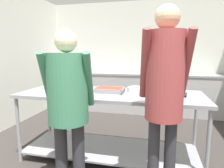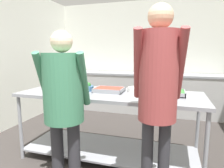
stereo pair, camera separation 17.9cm
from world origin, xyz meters
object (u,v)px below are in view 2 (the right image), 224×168
object	(u,v)px
sauce_pan	(66,85)
guest_serving_right	(158,86)
guest_serving_left	(64,96)
serving_tray_roast	(109,90)
serving_tray_vegetables	(167,93)
broccoli_bowl	(85,88)
plate_stack	(137,90)
water_bottle	(166,68)

from	to	relation	value
sauce_pan	guest_serving_right	size ratio (longest dim) A/B	0.22
guest_serving_left	guest_serving_right	world-z (taller)	guest_serving_right
serving_tray_roast	serving_tray_vegetables	xyz separation A→B (m)	(0.74, 0.05, 0.00)
sauce_pan	serving_tray_roast	distance (m)	0.70
sauce_pan	serving_tray_vegetables	xyz separation A→B (m)	(1.43, -0.04, -0.02)
broccoli_bowl	plate_stack	xyz separation A→B (m)	(0.70, 0.12, -0.01)
serving_tray_roast	plate_stack	bearing A→B (deg)	15.99
sauce_pan	serving_tray_vegetables	size ratio (longest dim) A/B	0.93
broccoli_bowl	serving_tray_roast	bearing A→B (deg)	2.46
broccoli_bowl	serving_tray_vegetables	xyz separation A→B (m)	(1.08, 0.06, -0.02)
sauce_pan	guest_serving_left	size ratio (longest dim) A/B	0.25
broccoli_bowl	guest_serving_right	world-z (taller)	guest_serving_right
sauce_pan	serving_tray_roast	bearing A→B (deg)	-7.50
serving_tray_vegetables	water_bottle	world-z (taller)	water_bottle
serving_tray_roast	guest_serving_right	bearing A→B (deg)	-47.68
sauce_pan	guest_serving_right	distance (m)	1.63
serving_tray_roast	sauce_pan	bearing A→B (deg)	172.50
guest_serving_left	guest_serving_right	bearing A→B (deg)	1.71
guest_serving_right	broccoli_bowl	bearing A→B (deg)	144.31
guest_serving_left	water_bottle	xyz separation A→B (m)	(0.86, 2.92, 0.07)
guest_serving_right	plate_stack	bearing A→B (deg)	111.09
sauce_pan	broccoli_bowl	bearing A→B (deg)	-16.69
plate_stack	guest_serving_right	xyz separation A→B (m)	(0.33, -0.85, 0.21)
broccoli_bowl	serving_tray_roast	xyz separation A→B (m)	(0.34, 0.01, -0.02)
serving_tray_roast	water_bottle	distance (m)	2.24
broccoli_bowl	guest_serving_left	size ratio (longest dim) A/B	0.15
broccoli_bowl	guest_serving_right	xyz separation A→B (m)	(1.02, -0.74, 0.20)
sauce_pan	serving_tray_vegetables	bearing A→B (deg)	-1.77
serving_tray_vegetables	guest_serving_right	world-z (taller)	guest_serving_right
broccoli_bowl	serving_tray_vegetables	distance (m)	1.08
broccoli_bowl	plate_stack	world-z (taller)	broccoli_bowl
plate_stack	guest_serving_right	distance (m)	0.94
broccoli_bowl	serving_tray_vegetables	world-z (taller)	broccoli_bowl
guest_serving_right	water_bottle	world-z (taller)	guest_serving_right
plate_stack	guest_serving_left	distance (m)	1.05
plate_stack	serving_tray_vegetables	world-z (taller)	plate_stack
serving_tray_roast	serving_tray_vegetables	bearing A→B (deg)	3.67
sauce_pan	guest_serving_left	bearing A→B (deg)	-61.29
guest_serving_left	guest_serving_right	xyz separation A→B (m)	(0.90, 0.03, 0.14)
guest_serving_right	water_bottle	xyz separation A→B (m)	(-0.04, 2.89, -0.07)
broccoli_bowl	plate_stack	size ratio (longest dim) A/B	0.90
guest_serving_right	guest_serving_left	bearing A→B (deg)	-178.29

